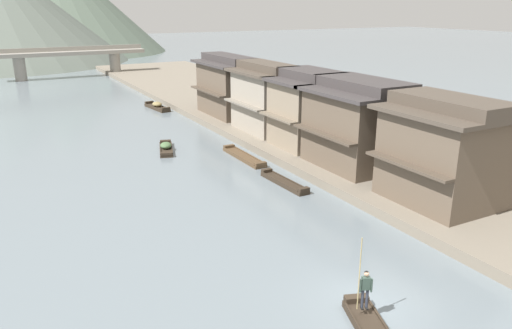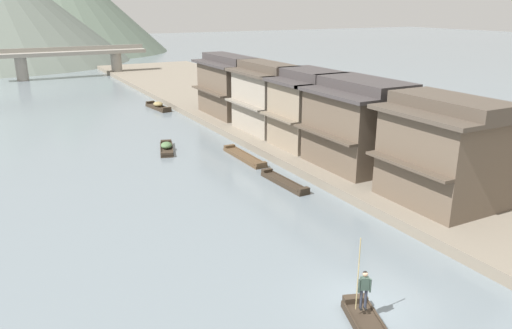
{
  "view_description": "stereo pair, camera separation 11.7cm",
  "coord_description": "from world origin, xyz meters",
  "px_view_note": "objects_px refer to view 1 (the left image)",
  "views": [
    {
      "loc": [
        -12.4,
        -13.05,
        11.61
      ],
      "look_at": [
        1.66,
        12.92,
        2.08
      ],
      "focal_mm": 34.77,
      "sensor_mm": 36.0,
      "label": 1
    },
    {
      "loc": [
        -12.3,
        -13.11,
        11.61
      ],
      "look_at": [
        1.66,
        12.92,
        2.08
      ],
      "focal_mm": 34.77,
      "sensor_mm": 36.0,
      "label": 2
    }
  ],
  "objects_px": {
    "house_waterfront_second": "(361,124)",
    "house_waterfront_narrow": "(267,98)",
    "house_waterfront_nearest": "(446,151)",
    "stone_bridge": "(68,58)",
    "boat_moored_second": "(166,148)",
    "boat_moored_far": "(244,157)",
    "house_waterfront_tall": "(310,109)",
    "boatman_person": "(365,285)",
    "boat_moored_nearest": "(157,106)",
    "house_waterfront_far": "(228,86)",
    "boat_moored_third": "(284,182)"
  },
  "relations": [
    {
      "from": "house_waterfront_second",
      "to": "house_waterfront_narrow",
      "type": "height_order",
      "value": "same"
    },
    {
      "from": "house_waterfront_nearest",
      "to": "stone_bridge",
      "type": "height_order",
      "value": "house_waterfront_nearest"
    },
    {
      "from": "boat_moored_second",
      "to": "boat_moored_far",
      "type": "height_order",
      "value": "boat_moored_second"
    },
    {
      "from": "house_waterfront_tall",
      "to": "boat_moored_second",
      "type": "bearing_deg",
      "value": 150.14
    },
    {
      "from": "boatman_person",
      "to": "house_waterfront_narrow",
      "type": "bearing_deg",
      "value": 68.03
    },
    {
      "from": "boatman_person",
      "to": "boat_moored_nearest",
      "type": "relative_size",
      "value": 0.6
    },
    {
      "from": "house_waterfront_second",
      "to": "house_waterfront_tall",
      "type": "distance_m",
      "value": 6.03
    },
    {
      "from": "house_waterfront_far",
      "to": "stone_bridge",
      "type": "relative_size",
      "value": 0.33
    },
    {
      "from": "boat_moored_nearest",
      "to": "house_waterfront_second",
      "type": "relative_size",
      "value": 0.68
    },
    {
      "from": "stone_bridge",
      "to": "house_waterfront_tall",
      "type": "bearing_deg",
      "value": -79.62
    },
    {
      "from": "boat_moored_second",
      "to": "stone_bridge",
      "type": "bearing_deg",
      "value": 89.89
    },
    {
      "from": "boat_moored_third",
      "to": "boatman_person",
      "type": "bearing_deg",
      "value": -110.05
    },
    {
      "from": "boat_moored_third",
      "to": "house_waterfront_nearest",
      "type": "relative_size",
      "value": 0.7
    },
    {
      "from": "house_waterfront_second",
      "to": "stone_bridge",
      "type": "relative_size",
      "value": 0.29
    },
    {
      "from": "boat_moored_nearest",
      "to": "house_waterfront_narrow",
      "type": "height_order",
      "value": "house_waterfront_narrow"
    },
    {
      "from": "house_waterfront_second",
      "to": "house_waterfront_far",
      "type": "relative_size",
      "value": 0.88
    },
    {
      "from": "house_waterfront_nearest",
      "to": "house_waterfront_far",
      "type": "height_order",
      "value": "same"
    },
    {
      "from": "boat_moored_nearest",
      "to": "house_waterfront_far",
      "type": "relative_size",
      "value": 0.6
    },
    {
      "from": "boat_moored_second",
      "to": "house_waterfront_nearest",
      "type": "bearing_deg",
      "value": -62.45
    },
    {
      "from": "boatman_person",
      "to": "house_waterfront_narrow",
      "type": "height_order",
      "value": "house_waterfront_narrow"
    },
    {
      "from": "house_waterfront_nearest",
      "to": "stone_bridge",
      "type": "xyz_separation_m",
      "value": [
        -10.19,
        69.47,
        -0.35
      ]
    },
    {
      "from": "boat_moored_nearest",
      "to": "house_waterfront_tall",
      "type": "height_order",
      "value": "house_waterfront_tall"
    },
    {
      "from": "boat_moored_nearest",
      "to": "boat_moored_second",
      "type": "xyz_separation_m",
      "value": [
        -4.75,
        -17.27,
        -0.04
      ]
    },
    {
      "from": "boat_moored_far",
      "to": "house_waterfront_second",
      "type": "bearing_deg",
      "value": -49.62
    },
    {
      "from": "house_waterfront_tall",
      "to": "house_waterfront_narrow",
      "type": "relative_size",
      "value": 0.89
    },
    {
      "from": "boatman_person",
      "to": "boat_moored_far",
      "type": "xyz_separation_m",
      "value": [
        5.55,
        20.96,
        -1.37
      ]
    },
    {
      "from": "boat_moored_far",
      "to": "house_waterfront_far",
      "type": "xyz_separation_m",
      "value": [
        4.95,
        13.19,
        3.47
      ]
    },
    {
      "from": "stone_bridge",
      "to": "boat_moored_second",
      "type": "bearing_deg",
      "value": -90.11
    },
    {
      "from": "boat_moored_far",
      "to": "house_waterfront_second",
      "type": "xyz_separation_m",
      "value": [
        5.82,
        -6.85,
        3.47
      ]
    },
    {
      "from": "house_waterfront_second",
      "to": "boat_moored_far",
      "type": "bearing_deg",
      "value": 130.38
    },
    {
      "from": "stone_bridge",
      "to": "house_waterfront_narrow",
      "type": "bearing_deg",
      "value": -79.06
    },
    {
      "from": "boat_moored_second",
      "to": "house_waterfront_far",
      "type": "distance_m",
      "value": 13.04
    },
    {
      "from": "boat_moored_far",
      "to": "house_waterfront_far",
      "type": "height_order",
      "value": "house_waterfront_far"
    },
    {
      "from": "boatman_person",
      "to": "house_waterfront_nearest",
      "type": "distance_m",
      "value": 12.98
    },
    {
      "from": "boat_moored_third",
      "to": "house_waterfront_nearest",
      "type": "distance_m",
      "value": 10.55
    },
    {
      "from": "house_waterfront_narrow",
      "to": "boat_moored_far",
      "type": "bearing_deg",
      "value": -133.9
    },
    {
      "from": "house_waterfront_second",
      "to": "house_waterfront_tall",
      "type": "relative_size",
      "value": 1.14
    },
    {
      "from": "boatman_person",
      "to": "boat_moored_far",
      "type": "distance_m",
      "value": 21.72
    },
    {
      "from": "house_waterfront_nearest",
      "to": "house_waterfront_tall",
      "type": "bearing_deg",
      "value": 89.97
    },
    {
      "from": "house_waterfront_second",
      "to": "boat_moored_third",
      "type": "bearing_deg",
      "value": 177.67
    },
    {
      "from": "house_waterfront_far",
      "to": "boatman_person",
      "type": "bearing_deg",
      "value": -107.1
    },
    {
      "from": "boat_moored_second",
      "to": "stone_bridge",
      "type": "distance_m",
      "value": 49.85
    },
    {
      "from": "boat_moored_second",
      "to": "house_waterfront_tall",
      "type": "xyz_separation_m",
      "value": [
        10.29,
        -5.91,
        3.37
      ]
    },
    {
      "from": "house_waterfront_nearest",
      "to": "house_waterfront_tall",
      "type": "relative_size",
      "value": 1.06
    },
    {
      "from": "boat_moored_far",
      "to": "house_waterfront_nearest",
      "type": "xyz_separation_m",
      "value": [
        5.58,
        -14.63,
        3.47
      ]
    },
    {
      "from": "house_waterfront_far",
      "to": "house_waterfront_nearest",
      "type": "bearing_deg",
      "value": -88.7
    },
    {
      "from": "house_waterfront_tall",
      "to": "house_waterfront_far",
      "type": "bearing_deg",
      "value": 92.61
    },
    {
      "from": "boat_moored_second",
      "to": "house_waterfront_narrow",
      "type": "distance_m",
      "value": 10.26
    },
    {
      "from": "boat_moored_third",
      "to": "house_waterfront_narrow",
      "type": "relative_size",
      "value": 0.66
    },
    {
      "from": "boatman_person",
      "to": "house_waterfront_nearest",
      "type": "height_order",
      "value": "house_waterfront_nearest"
    }
  ]
}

